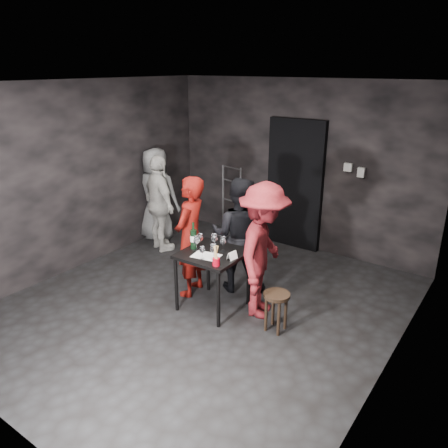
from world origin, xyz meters
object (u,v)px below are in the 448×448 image
Objects in this scene: woman_black at (239,233)px; bystander_grey at (156,192)px; bystander_cream at (159,202)px; stool at (276,302)px; wine_bottle at (194,238)px; man_maroon at (264,245)px; tasting_table at (213,260)px; breadstick_cup at (216,256)px; server_red at (190,233)px; hand_truck at (230,223)px.

woman_black is 2.27m from bystander_grey.
bystander_grey reaches higher than bystander_cream.
stool is 3.37m from bystander_grey.
man_maroon is at bearing 18.08° from wine_bottle.
wine_bottle is (-0.26, -0.03, 0.23)m from tasting_table.
tasting_table is at bearing 133.32° from breadstick_cup.
server_red reaches higher than tasting_table.
breadstick_cup is (-0.32, -0.51, -0.05)m from man_maroon.
man_maroon reaches higher than bystander_grey.
woman_black is at bearing 147.20° from stool.
bystander_cream is at bearing 121.95° from bystander_grey.
man_maroon reaches higher than bystander_cream.
woman_black is 0.70m from man_maroon.
woman_black is 0.91m from breadstick_cup.
wine_bottle is at bearing 91.83° from man_maroon.
stool is (2.15, -2.17, 0.14)m from hand_truck.
hand_truck is 3.65× the size of wine_bottle.
man_maroon is at bearing 145.07° from stool.
bystander_grey is at bearing 149.04° from tasting_table.
server_red is 0.93× the size of man_maroon.
woman_black is 1.81m from bystander_cream.
breadstick_cup is at bearing 46.99° from server_red.
bystander_cream is (-2.36, 0.74, -0.09)m from man_maroon.
stool is 0.28× the size of server_red.
tasting_table is at bearing -179.19° from stool.
server_red is 6.63× the size of breadstick_cup.
wine_bottle is at bearing -53.81° from hand_truck.
stool is at bearing 125.72° from woman_black.
bystander_grey is at bearing -39.63° from woman_black.
hand_truck is at bearing -153.84° from bystander_grey.
breadstick_cup is at bearing -46.68° from tasting_table.
stool is 0.29× the size of bystander_cream.
tasting_table is at bearing 59.52° from server_red.
breadstick_cup is (2.43, -1.58, 0.02)m from bystander_grey.
stool is at bearing 71.26° from server_red.
hand_truck is 2.27m from server_red.
woman_black is 4.75× the size of wine_bottle.
bystander_cream is (-1.80, 0.98, 0.17)m from tasting_table.
bystander_cream reaches higher than hand_truck.
man_maroon is 7.14× the size of breadstick_cup.
server_red is at bearing 162.63° from tasting_table.
bystander_grey is at bearing 52.47° from man_maroon.
bystander_cream reaches higher than wine_bottle.
stool is 1.45m from server_red.
breadstick_cup is (-0.64, -0.28, 0.51)m from stool.
tasting_table is 2.94× the size of breadstick_cup.
bystander_grey is (-3.07, 1.30, 0.49)m from stool.
bystander_cream reaches higher than tasting_table.
bystander_grey reaches higher than breadstick_cup.
breadstick_cup reaches higher than tasting_table.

